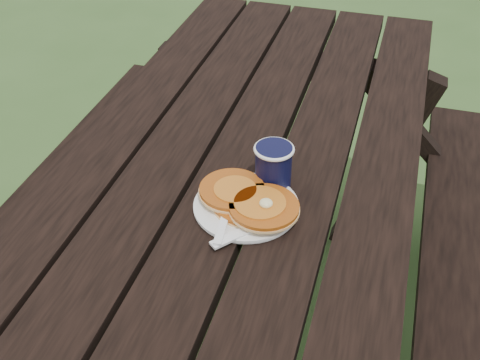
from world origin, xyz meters
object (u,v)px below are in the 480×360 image
(pancake_stack, at_px, (249,200))
(picnic_table, at_px, (237,285))
(coffee_cup, at_px, (273,164))
(plate, at_px, (246,207))

(pancake_stack, bearing_deg, picnic_table, 114.94)
(pancake_stack, distance_m, coffee_cup, 0.10)
(pancake_stack, relative_size, coffee_cup, 2.20)
(pancake_stack, xyz_separation_m, coffee_cup, (0.03, 0.09, 0.03))
(picnic_table, xyz_separation_m, coffee_cup, (0.09, -0.05, 0.44))
(picnic_table, relative_size, plate, 9.03)
(pancake_stack, height_order, coffee_cup, coffee_cup)
(pancake_stack, bearing_deg, coffee_cup, 74.60)
(picnic_table, bearing_deg, pancake_stack, -65.06)
(pancake_stack, bearing_deg, plate, 150.78)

